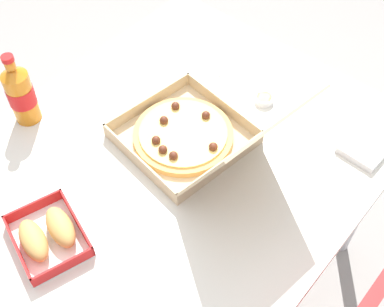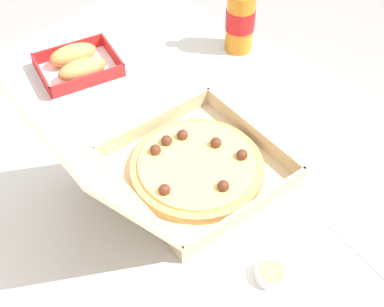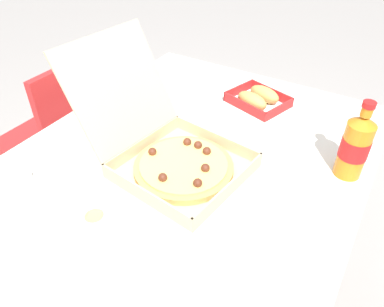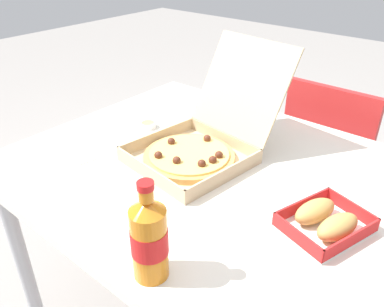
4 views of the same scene
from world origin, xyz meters
name	(u,v)px [view 2 (image 2 of 4)]	position (x,y,z in m)	size (l,w,h in m)	color
dining_table	(167,183)	(0.00, 0.00, 0.65)	(1.18, 0.95, 0.73)	silver
pizza_box_open	(181,167)	(-0.07, 0.02, 0.77)	(0.37, 0.49, 0.32)	tan
bread_side_box	(78,64)	(0.37, -0.05, 0.75)	(0.20, 0.23, 0.06)	white
cola_bottle	(240,17)	(0.15, -0.41, 0.82)	(0.07, 0.07, 0.22)	orange
paper_menu	(372,222)	(-0.40, -0.16, 0.73)	(0.21, 0.15, 0.00)	white
dipping_sauce_cup	(271,274)	(-0.33, 0.06, 0.74)	(0.06, 0.06, 0.02)	white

